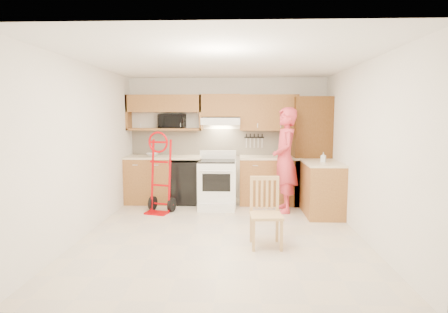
# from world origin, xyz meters

# --- Properties ---
(floor) EXTENTS (4.00, 4.50, 0.02)m
(floor) POSITION_xyz_m (0.00, 0.00, -0.01)
(floor) COLOR beige
(floor) RESTS_ON ground
(ceiling) EXTENTS (4.00, 4.50, 0.02)m
(ceiling) POSITION_xyz_m (0.00, 0.00, 2.51)
(ceiling) COLOR white
(ceiling) RESTS_ON ground
(wall_back) EXTENTS (4.00, 0.02, 2.50)m
(wall_back) POSITION_xyz_m (0.00, 2.26, 1.25)
(wall_back) COLOR white
(wall_back) RESTS_ON ground
(wall_front) EXTENTS (4.00, 0.02, 2.50)m
(wall_front) POSITION_xyz_m (0.00, -2.26, 1.25)
(wall_front) COLOR white
(wall_front) RESTS_ON ground
(wall_left) EXTENTS (0.02, 4.50, 2.50)m
(wall_left) POSITION_xyz_m (-2.01, 0.00, 1.25)
(wall_left) COLOR white
(wall_left) RESTS_ON ground
(wall_right) EXTENTS (0.02, 4.50, 2.50)m
(wall_right) POSITION_xyz_m (2.01, 0.00, 1.25)
(wall_right) COLOR white
(wall_right) RESTS_ON ground
(backsplash) EXTENTS (3.92, 0.03, 0.55)m
(backsplash) POSITION_xyz_m (0.00, 2.23, 1.20)
(backsplash) COLOR beige
(backsplash) RESTS_ON wall_back
(lower_cab_left) EXTENTS (0.90, 0.60, 0.90)m
(lower_cab_left) POSITION_xyz_m (-1.55, 1.95, 0.45)
(lower_cab_left) COLOR #A06E33
(lower_cab_left) RESTS_ON ground
(dishwasher) EXTENTS (0.60, 0.60, 0.85)m
(dishwasher) POSITION_xyz_m (-0.80, 1.95, 0.42)
(dishwasher) COLOR black
(dishwasher) RESTS_ON ground
(lower_cab_right) EXTENTS (1.14, 0.60, 0.90)m
(lower_cab_right) POSITION_xyz_m (0.83, 1.95, 0.45)
(lower_cab_right) COLOR #A06E33
(lower_cab_right) RESTS_ON ground
(countertop_left) EXTENTS (1.50, 0.63, 0.04)m
(countertop_left) POSITION_xyz_m (-1.25, 1.95, 0.92)
(countertop_left) COLOR beige
(countertop_left) RESTS_ON lower_cab_left
(countertop_right) EXTENTS (1.14, 0.63, 0.04)m
(countertop_right) POSITION_xyz_m (0.83, 1.95, 0.92)
(countertop_right) COLOR beige
(countertop_right) RESTS_ON lower_cab_right
(cab_return_right) EXTENTS (0.60, 1.00, 0.90)m
(cab_return_right) POSITION_xyz_m (1.70, 1.15, 0.45)
(cab_return_right) COLOR #A06E33
(cab_return_right) RESTS_ON ground
(countertop_return) EXTENTS (0.63, 1.00, 0.04)m
(countertop_return) POSITION_xyz_m (1.70, 1.15, 0.92)
(countertop_return) COLOR beige
(countertop_return) RESTS_ON cab_return_right
(pantry_tall) EXTENTS (0.70, 0.60, 2.10)m
(pantry_tall) POSITION_xyz_m (1.65, 1.95, 1.05)
(pantry_tall) COLOR brown
(pantry_tall) RESTS_ON ground
(upper_cab_left) EXTENTS (1.50, 0.33, 0.34)m
(upper_cab_left) POSITION_xyz_m (-1.25, 2.08, 1.98)
(upper_cab_left) COLOR #A06E33
(upper_cab_left) RESTS_ON wall_back
(upper_shelf_mw) EXTENTS (1.50, 0.33, 0.04)m
(upper_shelf_mw) POSITION_xyz_m (-1.25, 2.08, 1.47)
(upper_shelf_mw) COLOR #A06E33
(upper_shelf_mw) RESTS_ON wall_back
(upper_cab_center) EXTENTS (0.76, 0.33, 0.44)m
(upper_cab_center) POSITION_xyz_m (-0.12, 2.08, 1.94)
(upper_cab_center) COLOR #A06E33
(upper_cab_center) RESTS_ON wall_back
(upper_cab_right) EXTENTS (1.14, 0.33, 0.70)m
(upper_cab_right) POSITION_xyz_m (0.83, 2.08, 1.80)
(upper_cab_right) COLOR #A06E33
(upper_cab_right) RESTS_ON wall_back
(range_hood) EXTENTS (0.76, 0.46, 0.14)m
(range_hood) POSITION_xyz_m (-0.12, 2.02, 1.63)
(range_hood) COLOR white
(range_hood) RESTS_ON wall_back
(knife_strip) EXTENTS (0.40, 0.05, 0.29)m
(knife_strip) POSITION_xyz_m (0.55, 2.21, 1.24)
(knife_strip) COLOR black
(knife_strip) RESTS_ON backsplash
(microwave) EXTENTS (0.53, 0.38, 0.28)m
(microwave) POSITION_xyz_m (-1.10, 2.08, 1.63)
(microwave) COLOR black
(microwave) RESTS_ON upper_shelf_mw
(range) EXTENTS (0.72, 0.94, 1.05)m
(range) POSITION_xyz_m (-0.17, 1.62, 0.53)
(range) COLOR white
(range) RESTS_ON ground
(person) EXTENTS (0.48, 0.71, 1.89)m
(person) POSITION_xyz_m (1.07, 1.35, 0.95)
(person) COLOR #D63A49
(person) RESTS_ON ground
(hand_truck) EXTENTS (0.63, 0.60, 1.32)m
(hand_truck) POSITION_xyz_m (-1.20, 1.19, 0.66)
(hand_truck) COLOR #B90308
(hand_truck) RESTS_ON ground
(dining_chair) EXTENTS (0.44, 0.47, 0.92)m
(dining_chair) POSITION_xyz_m (0.60, -0.49, 0.46)
(dining_chair) COLOR tan
(dining_chair) RESTS_ON ground
(soap_bottle) EXTENTS (0.10, 0.10, 0.17)m
(soap_bottle) POSITION_xyz_m (1.70, 1.12, 1.03)
(soap_bottle) COLOR white
(soap_bottle) RESTS_ON countertop_return
(bowl) EXTENTS (0.28, 0.28, 0.06)m
(bowl) POSITION_xyz_m (-1.48, 1.95, 0.97)
(bowl) COLOR white
(bowl) RESTS_ON countertop_left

